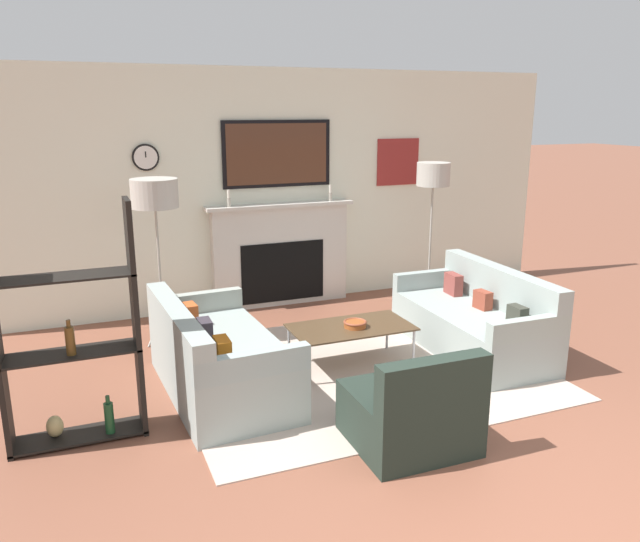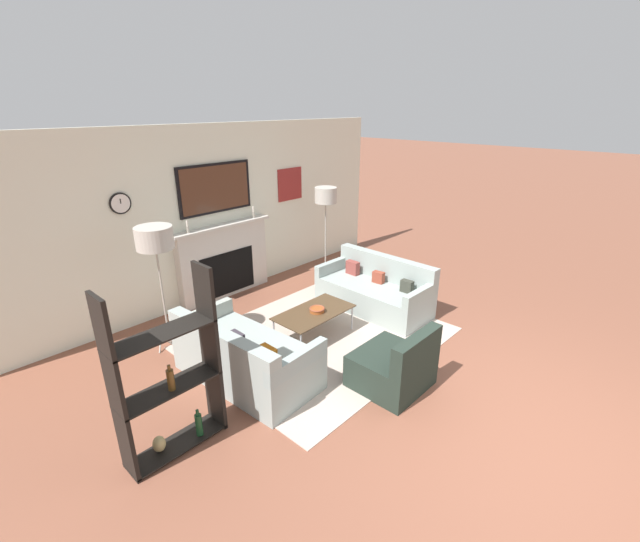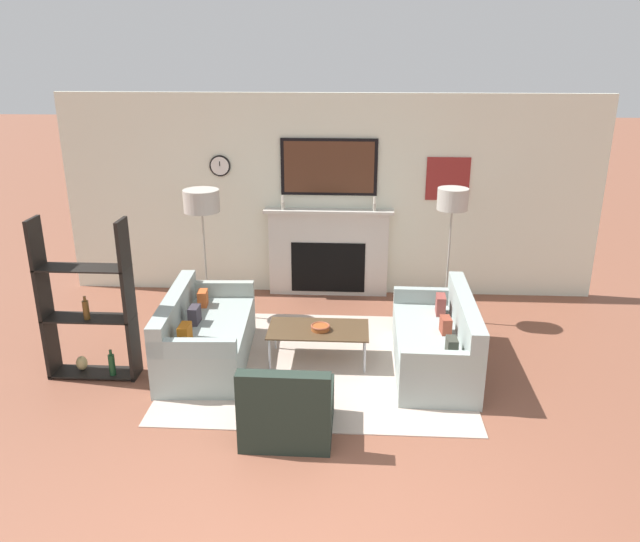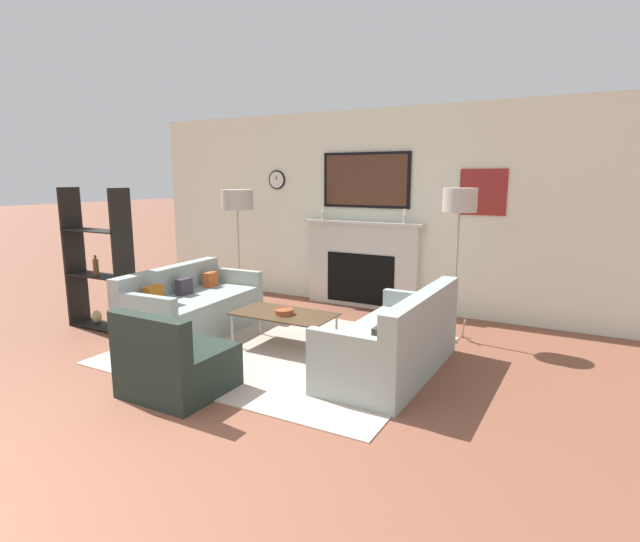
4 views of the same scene
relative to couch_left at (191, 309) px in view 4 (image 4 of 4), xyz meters
name	(u,v)px [view 4 (image 4 of 4)]	position (x,y,z in m)	size (l,w,h in m)	color
ground_plane	(23,492)	(1.24, -2.75, -0.28)	(60.00, 60.00, 0.00)	brown
fireplace_wall	(366,219)	(1.25, 2.19, 0.94)	(7.18, 0.28, 2.70)	white
area_rug	(282,350)	(1.24, 0.00, -0.28)	(3.11, 2.60, 0.01)	#BAA698
couch_left	(191,309)	(0.00, 0.00, 0.00)	(0.94, 1.71, 0.76)	#96A29D
couch_right	(395,343)	(2.50, 0.00, 0.00)	(0.82, 1.74, 0.79)	#96A29D
armchair	(175,365)	(1.05, -1.32, -0.04)	(0.78, 0.74, 0.74)	#222D26
coffee_table	(284,315)	(1.23, 0.08, 0.07)	(1.08, 0.58, 0.38)	#4C3823
decorative_bowl	(284,311)	(1.25, 0.05, 0.13)	(0.21, 0.21, 0.06)	#9C4C21
floor_lamp_left	(237,201)	(-0.25, 1.25, 1.19)	(0.44, 0.44, 1.64)	#9E998E
floor_lamp_right	(460,203)	(2.74, 1.25, 1.24)	(0.36, 0.36, 1.69)	#9E998E
shelf_unit	(99,268)	(-1.08, -0.37, 0.46)	(0.91, 0.28, 1.68)	black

